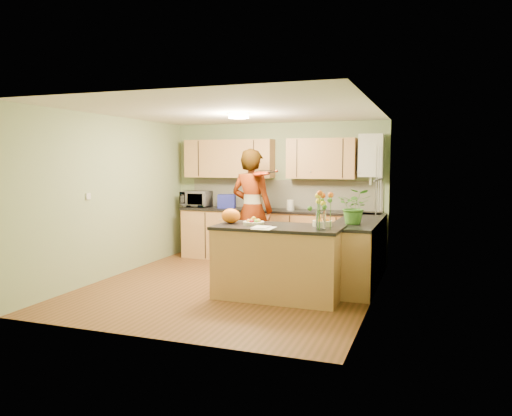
% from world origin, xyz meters
% --- Properties ---
extents(floor, '(4.50, 4.50, 0.00)m').
position_xyz_m(floor, '(0.00, 0.00, 0.00)').
color(floor, '#563818').
rests_on(floor, ground).
extents(ceiling, '(4.00, 4.50, 0.02)m').
position_xyz_m(ceiling, '(0.00, 0.00, 2.50)').
color(ceiling, silver).
rests_on(ceiling, wall_back).
extents(wall_back, '(4.00, 0.02, 2.50)m').
position_xyz_m(wall_back, '(0.00, 2.25, 1.25)').
color(wall_back, '#8BA375').
rests_on(wall_back, floor).
extents(wall_front, '(4.00, 0.02, 2.50)m').
position_xyz_m(wall_front, '(0.00, -2.25, 1.25)').
color(wall_front, '#8BA375').
rests_on(wall_front, floor).
extents(wall_left, '(0.02, 4.50, 2.50)m').
position_xyz_m(wall_left, '(-2.00, 0.00, 1.25)').
color(wall_left, '#8BA375').
rests_on(wall_left, floor).
extents(wall_right, '(0.02, 4.50, 2.50)m').
position_xyz_m(wall_right, '(2.00, 0.00, 1.25)').
color(wall_right, '#8BA375').
rests_on(wall_right, floor).
extents(back_counter, '(3.64, 0.62, 0.94)m').
position_xyz_m(back_counter, '(0.10, 1.95, 0.47)').
color(back_counter, '#A87043').
rests_on(back_counter, floor).
extents(right_counter, '(0.62, 2.24, 0.94)m').
position_xyz_m(right_counter, '(1.70, 0.85, 0.47)').
color(right_counter, '#A87043').
rests_on(right_counter, floor).
extents(splashback, '(3.60, 0.02, 0.52)m').
position_xyz_m(splashback, '(0.10, 2.23, 1.20)').
color(splashback, white).
rests_on(splashback, back_counter).
extents(upper_cabinets, '(3.20, 0.34, 0.70)m').
position_xyz_m(upper_cabinets, '(-0.18, 2.08, 1.85)').
color(upper_cabinets, '#A87043').
rests_on(upper_cabinets, wall_back).
extents(boiler, '(0.40, 0.30, 0.86)m').
position_xyz_m(boiler, '(1.70, 2.09, 1.90)').
color(boiler, silver).
rests_on(boiler, wall_back).
extents(window_right, '(0.01, 1.30, 1.05)m').
position_xyz_m(window_right, '(1.99, 0.60, 1.55)').
color(window_right, silver).
rests_on(window_right, wall_right).
extents(light_switch, '(0.02, 0.09, 0.09)m').
position_xyz_m(light_switch, '(-1.99, -0.60, 1.30)').
color(light_switch, silver).
rests_on(light_switch, wall_left).
extents(ceiling_lamp, '(0.30, 0.30, 0.07)m').
position_xyz_m(ceiling_lamp, '(0.00, 0.30, 2.46)').
color(ceiling_lamp, '#FFEABF').
rests_on(ceiling_lamp, ceiling).
extents(peninsula_island, '(1.67, 0.86, 0.96)m').
position_xyz_m(peninsula_island, '(0.81, -0.32, 0.48)').
color(peninsula_island, '#A87043').
rests_on(peninsula_island, floor).
extents(fruit_dish, '(0.29, 0.29, 0.10)m').
position_xyz_m(fruit_dish, '(0.46, -0.32, 1.00)').
color(fruit_dish, beige).
rests_on(fruit_dish, peninsula_island).
extents(orange_bowl, '(0.25, 0.25, 0.15)m').
position_xyz_m(orange_bowl, '(1.36, -0.17, 1.02)').
color(orange_bowl, beige).
rests_on(orange_bowl, peninsula_island).
extents(flower_vase, '(0.29, 0.29, 0.53)m').
position_xyz_m(flower_vase, '(1.41, -0.50, 1.31)').
color(flower_vase, silver).
rests_on(flower_vase, peninsula_island).
extents(orange_bag, '(0.32, 0.29, 0.20)m').
position_xyz_m(orange_bag, '(0.11, -0.27, 1.06)').
color(orange_bag, orange).
rests_on(orange_bag, peninsula_island).
extents(papers, '(0.24, 0.33, 0.01)m').
position_xyz_m(papers, '(0.71, -0.62, 0.96)').
color(papers, white).
rests_on(papers, peninsula_island).
extents(violinist, '(0.81, 0.60, 2.01)m').
position_xyz_m(violinist, '(-0.09, 1.10, 1.00)').
color(violinist, '#EEAB91').
rests_on(violinist, floor).
extents(violin, '(0.65, 0.57, 0.16)m').
position_xyz_m(violin, '(0.11, 0.88, 1.60)').
color(violin, '#511605').
rests_on(violin, violinist).
extents(microwave, '(0.54, 0.37, 0.30)m').
position_xyz_m(microwave, '(-1.54, 1.98, 1.09)').
color(microwave, silver).
rests_on(microwave, back_counter).
extents(blue_box, '(0.36, 0.30, 0.25)m').
position_xyz_m(blue_box, '(-0.89, 1.94, 1.07)').
color(blue_box, navy).
rests_on(blue_box, back_counter).
extents(kettle, '(0.16, 0.16, 0.30)m').
position_xyz_m(kettle, '(-0.20, 1.98, 1.06)').
color(kettle, silver).
rests_on(kettle, back_counter).
extents(jar_cream, '(0.13, 0.13, 0.18)m').
position_xyz_m(jar_cream, '(0.31, 2.00, 1.03)').
color(jar_cream, beige).
rests_on(jar_cream, back_counter).
extents(jar_white, '(0.15, 0.15, 0.18)m').
position_xyz_m(jar_white, '(0.35, 1.91, 1.03)').
color(jar_white, silver).
rests_on(jar_white, back_counter).
extents(potted_plant, '(0.47, 0.42, 0.49)m').
position_xyz_m(potted_plant, '(1.70, 0.33, 1.18)').
color(potted_plant, '#3D7928').
rests_on(potted_plant, right_counter).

